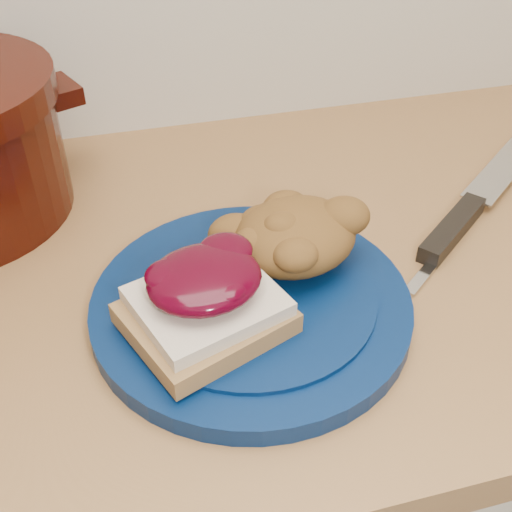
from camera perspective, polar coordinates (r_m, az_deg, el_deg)
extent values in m
cube|color=beige|center=(1.03, 1.26, -20.32)|extent=(4.00, 0.60, 0.86)
cylinder|color=#041A43|center=(0.59, -0.44, -4.37)|extent=(0.36, 0.36, 0.02)
cube|color=olive|center=(0.55, -4.52, -5.52)|extent=(0.16, 0.15, 0.02)
cube|color=beige|center=(0.54, -4.40, -4.02)|extent=(0.14, 0.13, 0.01)
ellipsoid|color=#34010F|center=(0.53, -4.62, -2.01)|extent=(0.12, 0.11, 0.03)
ellipsoid|color=brown|center=(0.60, 3.52, 1.79)|extent=(0.14, 0.13, 0.06)
cube|color=black|center=(0.71, 17.06, 2.33)|extent=(0.11, 0.10, 0.02)
cube|color=silver|center=(0.85, 21.47, 7.69)|extent=(0.19, 0.16, 0.00)
cube|color=silver|center=(0.69, 16.12, 0.25)|extent=(0.13, 0.10, 0.00)
cube|color=black|center=(0.79, -17.09, 13.84)|extent=(0.05, 0.07, 0.02)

